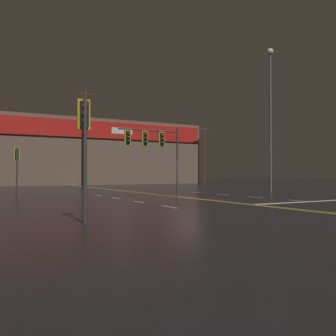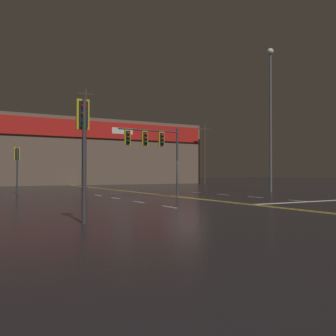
% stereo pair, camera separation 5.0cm
% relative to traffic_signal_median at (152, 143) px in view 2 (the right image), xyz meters
% --- Properties ---
extents(ground_plane, '(200.00, 200.00, 0.00)m').
position_rel_traffic_signal_median_xyz_m(ground_plane, '(1.92, -1.29, -3.67)').
color(ground_plane, black).
extents(road_markings, '(12.84, 60.00, 0.01)m').
position_rel_traffic_signal_median_xyz_m(road_markings, '(2.67, -2.39, -3.66)').
color(road_markings, gold).
rests_on(road_markings, ground).
extents(traffic_signal_median, '(4.42, 0.36, 4.72)m').
position_rel_traffic_signal_median_xyz_m(traffic_signal_median, '(0.00, 0.00, 0.00)').
color(traffic_signal_median, '#38383D').
rests_on(traffic_signal_median, ground).
extents(traffic_signal_corner_southwest, '(0.42, 0.36, 4.02)m').
position_rel_traffic_signal_median_xyz_m(traffic_signal_corner_southwest, '(-7.68, -10.48, -0.71)').
color(traffic_signal_corner_southwest, '#38383D').
rests_on(traffic_signal_corner_southwest, ground).
extents(traffic_signal_corner_northwest, '(0.42, 0.36, 3.62)m').
position_rel_traffic_signal_median_xyz_m(traffic_signal_corner_northwest, '(-7.43, 8.41, -1.01)').
color(traffic_signal_corner_northwest, '#38383D').
rests_on(traffic_signal_corner_northwest, ground).
extents(streetlight_median_approach, '(0.56, 0.56, 12.38)m').
position_rel_traffic_signal_median_xyz_m(streetlight_median_approach, '(12.06, 1.44, 3.95)').
color(streetlight_median_approach, '#59595E').
rests_on(streetlight_median_approach, ground).
extents(building_backdrop, '(41.70, 10.23, 9.43)m').
position_rel_traffic_signal_median_xyz_m(building_backdrop, '(1.92, 33.47, 1.07)').
color(building_backdrop, brown).
rests_on(building_backdrop, ground).
extents(utility_pole_row, '(43.81, 0.26, 12.90)m').
position_rel_traffic_signal_median_xyz_m(utility_pole_row, '(2.22, 26.72, 1.94)').
color(utility_pole_row, '#4C3828').
rests_on(utility_pole_row, ground).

